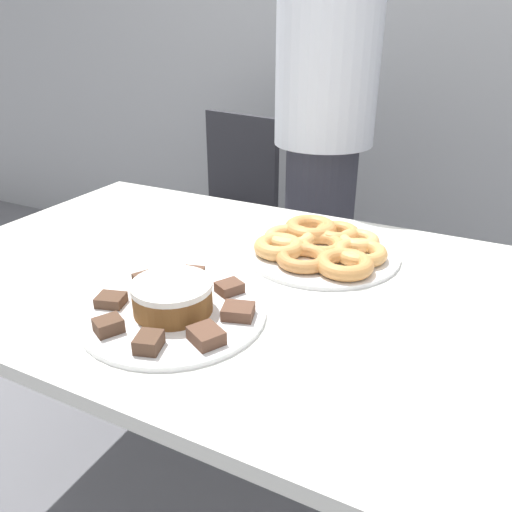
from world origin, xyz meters
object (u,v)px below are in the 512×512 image
(plate_donuts, at_px, (321,252))
(person_standing, at_px, (324,123))
(frosted_cake, at_px, (172,297))
(plate_cake, at_px, (174,313))
(office_chair_left, at_px, (221,225))

(plate_donuts, bearing_deg, person_standing, 110.08)
(plate_donuts, xyz_separation_m, frosted_cake, (-0.16, -0.39, 0.04))
(plate_cake, distance_m, frosted_cake, 0.04)
(person_standing, distance_m, office_chair_left, 0.74)
(person_standing, bearing_deg, plate_donuts, -69.92)
(office_chair_left, bearing_deg, person_standing, -4.47)
(person_standing, relative_size, plate_cake, 4.95)
(person_standing, xyz_separation_m, plate_cake, (0.06, -0.97, -0.20))
(office_chair_left, bearing_deg, plate_cake, -50.82)
(plate_cake, relative_size, frosted_cake, 2.31)
(office_chair_left, bearing_deg, frosted_cake, -50.82)
(person_standing, xyz_separation_m, office_chair_left, (-0.51, 0.16, -0.51))
(person_standing, distance_m, plate_donuts, 0.65)
(office_chair_left, relative_size, frosted_cake, 5.79)
(person_standing, height_order, frosted_cake, person_standing)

